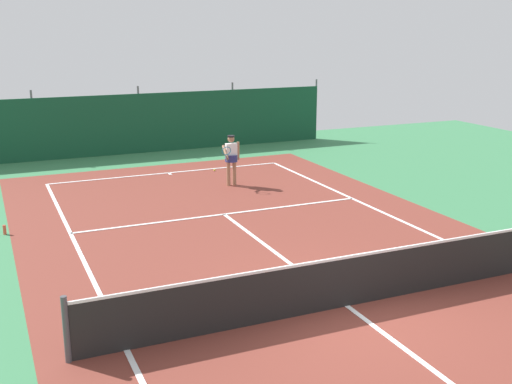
{
  "coord_description": "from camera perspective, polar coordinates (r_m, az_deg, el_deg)",
  "views": [
    {
      "loc": [
        -5.88,
        -9.23,
        5.06
      ],
      "look_at": [
        0.42,
        5.16,
        0.9
      ],
      "focal_mm": 44.41,
      "sensor_mm": 36.0,
      "label": 1
    }
  ],
  "objects": [
    {
      "name": "tennis_ball_near_player",
      "position": [
        22.64,
        -3.77,
        1.97
      ],
      "size": [
        0.07,
        0.07,
        0.07
      ],
      "primitive_type": "sphere",
      "color": "#CCDB33",
      "rests_on": "ground"
    },
    {
      "name": "water_bottle",
      "position": [
        16.97,
        -21.71,
        -3.18
      ],
      "size": [
        0.08,
        0.08,
        0.24
      ],
      "primitive_type": "cylinder",
      "color": "#D84C38",
      "rests_on": "ground"
    },
    {
      "name": "back_fence",
      "position": [
        26.66,
        -10.61,
        5.09
      ],
      "size": [
        16.3,
        0.98,
        2.7
      ],
      "color": "#14472D",
      "rests_on": "ground"
    },
    {
      "name": "ground_plane",
      "position": [
        12.05,
        8.16,
        -10.14
      ],
      "size": [
        36.0,
        36.0,
        0.0
      ],
      "primitive_type": "plane",
      "color": "#387A4C"
    },
    {
      "name": "parked_car",
      "position": [
        28.1,
        -15.9,
        5.63
      ],
      "size": [
        2.42,
        4.4,
        1.68
      ],
      "rotation": [
        0.0,
        0.0,
        3.01
      ],
      "color": "silver",
      "rests_on": "ground"
    },
    {
      "name": "court_surface",
      "position": [
        12.05,
        8.16,
        -10.13
      ],
      "size": [
        11.02,
        26.6,
        0.01
      ],
      "color": "brown",
      "rests_on": "ground"
    },
    {
      "name": "tennis_net",
      "position": [
        11.85,
        8.25,
        -7.9
      ],
      "size": [
        10.12,
        0.1,
        1.1
      ],
      "color": "black",
      "rests_on": "ground"
    },
    {
      "name": "tennis_player",
      "position": [
        20.39,
        -2.25,
        3.22
      ],
      "size": [
        0.75,
        0.73,
        1.64
      ],
      "rotation": [
        0.0,
        0.0,
        3.06
      ],
      "color": "#9E7051",
      "rests_on": "ground"
    }
  ]
}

